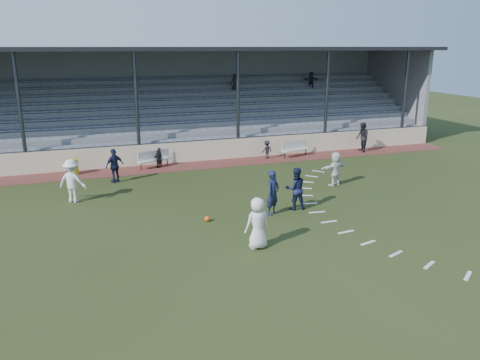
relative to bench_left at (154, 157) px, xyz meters
name	(u,v)px	position (x,y,z in m)	size (l,w,h in m)	color
ground	(262,231)	(2.31, -10.84, -0.58)	(90.00, 90.00, 0.00)	#253114
cinder_track	(195,165)	(2.31, -0.34, -0.57)	(34.00, 2.00, 0.02)	#5B2824
retaining_wall	(191,152)	(2.31, 0.71, 0.02)	(34.00, 0.18, 1.20)	beige
bench_left	(154,157)	(0.00, 0.00, 0.00)	(2.01, 1.17, 0.95)	beige
bench_right	(295,147)	(8.74, -0.11, 0.00)	(2.03, 0.97, 0.95)	beige
trash_bin	(73,167)	(-4.33, -0.16, -0.15)	(0.52, 0.52, 0.83)	gold
football	(207,219)	(0.64, -9.25, -0.47)	(0.22, 0.22, 0.22)	#D55B0C
player_white_lead	(258,223)	(1.62, -12.21, 0.31)	(0.88, 0.57, 1.79)	silver
player_navy_lead	(273,193)	(3.40, -9.32, 0.34)	(0.67, 0.44, 1.85)	#141938
player_navy_mid	(295,189)	(4.54, -9.02, 0.32)	(0.88, 0.68, 1.81)	#141938
player_white_wing	(72,181)	(-4.32, -5.00, 0.38)	(1.24, 0.72, 1.93)	silver
player_navy_wing	(115,166)	(-2.32, -2.37, 0.28)	(1.01, 0.42, 1.73)	#141938
player_white_back	(335,169)	(7.94, -6.42, 0.25)	(1.55, 0.49, 1.67)	silver
official	(362,137)	(13.42, -0.34, 0.39)	(0.93, 0.72, 1.91)	black
sub_left_near	(159,158)	(0.26, -0.19, 0.01)	(0.42, 0.28, 1.16)	black
sub_left_far	(158,159)	(0.21, -0.23, -0.06)	(0.59, 0.25, 1.00)	black
sub_right	(267,150)	(6.86, -0.11, -0.01)	(0.72, 0.41, 1.11)	black
grandstand	(174,114)	(2.32, 5.42, 1.62)	(34.60, 9.00, 6.61)	gray
penalty_arc	(357,218)	(6.44, -10.84, -0.58)	(3.89, 14.63, 0.01)	silver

